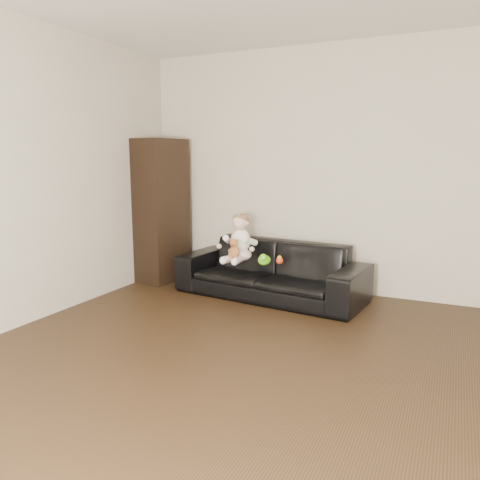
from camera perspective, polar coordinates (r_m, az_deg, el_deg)
The scene contains 10 objects.
floor at distance 2.74m, azimuth 3.41°, elevation -21.56°, with size 5.50×5.50×0.00m, color black.
wall_back at distance 5.00m, azimuth 15.32°, elevation 8.07°, with size 5.00×5.00×0.00m, color #BCB29E.
sofa at distance 4.88m, azimuth 3.73°, elevation -3.67°, with size 1.95×0.76×0.57m, color black.
cabinet at distance 5.53m, azimuth -9.61°, elevation 3.50°, with size 0.41×0.57×1.65m, color black.
shelf_item at distance 5.49m, azimuth -9.55°, elevation 7.34°, with size 0.18×0.25×0.28m, color silver.
baby at distance 4.84m, azimuth -0.07°, elevation -0.04°, with size 0.33×0.41×0.50m.
teddy_bear at distance 4.72m, azimuth -0.73°, elevation -1.07°, with size 0.12×0.12×0.19m.
toy_green at distance 4.69m, azimuth 2.96°, elevation -2.45°, with size 0.13×0.15×0.10m, color #62DA19.
toy_rattle at distance 4.74m, azimuth 4.83°, elevation -2.51°, with size 0.08×0.08×0.08m, color red.
toy_blue_disc at distance 4.81m, azimuth 2.86°, elevation -2.69°, with size 0.09×0.09×0.01m, color #1933CD.
Camera 1 is at (0.84, -2.18, 1.43)m, focal length 35.00 mm.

